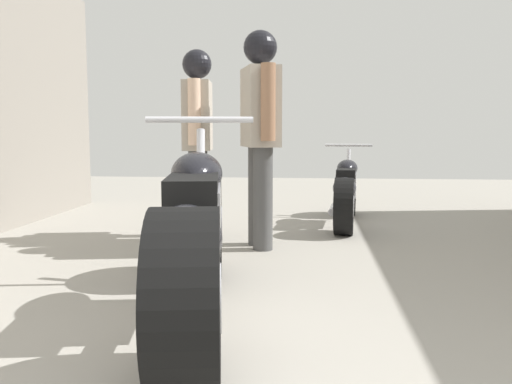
% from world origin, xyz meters
% --- Properties ---
extents(ground_plane, '(15.15, 15.15, 0.00)m').
position_xyz_m(ground_plane, '(0.00, 3.16, 0.00)').
color(ground_plane, '#9E998E').
extents(motorcycle_maroon_cruiser, '(0.74, 2.28, 1.06)m').
position_xyz_m(motorcycle_maroon_cruiser, '(-0.77, 2.20, 0.43)').
color(motorcycle_maroon_cruiser, black).
rests_on(motorcycle_maroon_cruiser, ground_plane).
extents(motorcycle_black_naked, '(0.52, 1.76, 0.82)m').
position_xyz_m(motorcycle_black_naked, '(0.19, 5.21, 0.34)').
color(motorcycle_black_naked, black).
rests_on(motorcycle_black_naked, ground_plane).
extents(mechanic_in_blue, '(0.28, 0.66, 1.68)m').
position_xyz_m(mechanic_in_blue, '(-1.19, 4.40, 1.01)').
color(mechanic_in_blue, '#4C4C4C').
rests_on(mechanic_in_blue, ground_plane).
extents(mechanic_with_helmet, '(0.37, 0.70, 1.77)m').
position_xyz_m(mechanic_with_helmet, '(-0.59, 4.02, 1.06)').
color(mechanic_with_helmet, '#4C4C4C').
rests_on(mechanic_with_helmet, ground_plane).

